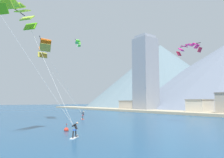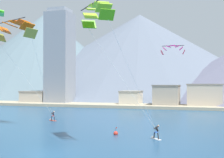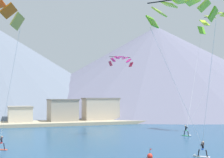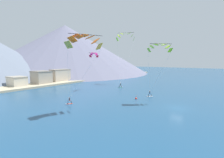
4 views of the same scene
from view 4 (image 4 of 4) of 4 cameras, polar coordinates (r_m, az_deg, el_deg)
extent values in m
plane|color=navy|center=(41.13, 20.48, -8.79)|extent=(400.00, 400.00, 0.00)
cube|color=#33B266|center=(66.15, 2.77, -2.73)|extent=(0.77, 1.50, 0.07)
cylinder|color=black|center=(66.22, 2.45, -2.37)|extent=(0.18, 0.27, 0.74)
cylinder|color=black|center=(65.95, 3.10, -2.41)|extent=(0.18, 0.27, 0.74)
cube|color=#33B266|center=(66.03, 2.77, -2.04)|extent=(0.36, 0.30, 0.12)
cylinder|color=black|center=(65.91, 2.76, -1.76)|extent=(0.41, 0.30, 0.63)
cylinder|color=black|center=(66.02, 2.69, -1.59)|extent=(0.54, 0.21, 0.41)
cylinder|color=black|center=(65.94, 2.88, -1.60)|extent=(0.54, 0.21, 0.41)
cylinder|color=black|center=(66.15, 2.84, -1.60)|extent=(0.15, 0.51, 0.03)
sphere|color=beige|center=(65.76, 2.73, -1.43)|extent=(0.23, 0.23, 0.23)
cone|color=white|center=(65.85, 3.48, -2.72)|extent=(0.42, 0.38, 0.36)
cube|color=#E54C33|center=(43.03, -13.69, -7.86)|extent=(1.48, 1.05, 0.07)
cylinder|color=#231E28|center=(43.03, -13.18, -7.33)|extent=(0.26, 0.21, 0.69)
cylinder|color=#231E28|center=(42.86, -14.22, -7.41)|extent=(0.26, 0.21, 0.69)
cube|color=red|center=(42.86, -13.71, -6.87)|extent=(0.33, 0.36, 0.12)
cylinder|color=#231E28|center=(42.86, -13.75, -6.44)|extent=(0.35, 0.42, 0.59)
cylinder|color=#231E28|center=(42.76, -13.58, -6.24)|extent=(0.30, 0.48, 0.38)
cylinder|color=#231E28|center=(42.71, -13.87, -6.26)|extent=(0.30, 0.48, 0.38)
cylinder|color=black|center=(42.57, -13.67, -6.33)|extent=(0.48, 0.26, 0.03)
sphere|color=tan|center=(42.90, -13.80, -5.92)|extent=(0.21, 0.21, 0.21)
cone|color=white|center=(42.84, -14.83, -7.86)|extent=(0.43, 0.46, 0.36)
cube|color=white|center=(51.12, 12.24, -5.57)|extent=(1.29, 1.36, 0.07)
cylinder|color=black|center=(51.17, 12.68, -5.13)|extent=(0.24, 0.25, 0.70)
cylinder|color=black|center=(50.93, 11.83, -5.17)|extent=(0.24, 0.25, 0.70)
cube|color=blue|center=(50.97, 12.26, -4.73)|extent=(0.37, 0.36, 0.12)
cylinder|color=black|center=(51.02, 12.23, -4.35)|extent=(0.46, 0.44, 0.59)
cylinder|color=black|center=(50.93, 12.39, -4.19)|extent=(0.42, 0.39, 0.38)
cylinder|color=black|center=(50.86, 12.15, -4.19)|extent=(0.42, 0.39, 0.38)
cylinder|color=black|center=(50.73, 12.33, -4.26)|extent=(0.37, 0.41, 0.03)
sphere|color=tan|center=(51.12, 12.18, -3.93)|extent=(0.21, 0.21, 0.21)
cone|color=white|center=(50.85, 11.31, -5.54)|extent=(0.47, 0.46, 0.36)
cube|color=#69C12E|center=(77.70, 1.75, 12.85)|extent=(1.91, 1.04, 1.65)
cube|color=#BAE62B|center=(77.52, 2.32, 13.85)|extent=(2.11, 1.60, 1.45)
cube|color=#BAE62B|center=(77.29, 3.25, 14.54)|extent=(2.21, 2.00, 1.00)
cube|color=#BAE62B|center=(77.04, 4.40, 14.79)|extent=(2.24, 2.17, 0.37)
cube|color=#BAE62B|center=(76.82, 5.57, 14.57)|extent=(2.16, 2.17, 1.00)
cube|color=#BAE62B|center=(76.67, 6.54, 13.90)|extent=(1.99, 1.93, 1.45)
cube|color=#69C12E|center=(76.61, 7.15, 12.90)|extent=(1.75, 1.47, 1.65)
cylinder|color=black|center=(77.81, 4.49, 14.79)|extent=(1.91, 6.92, 0.10)
cylinder|color=silver|center=(71.43, 2.20, 5.90)|extent=(8.94, 7.97, 17.20)
cylinder|color=silver|center=(70.81, 5.20, 5.88)|extent=(11.89, 1.07, 17.20)
cube|color=#9E9C37|center=(36.55, -4.19, 10.57)|extent=(1.49, 1.97, 1.40)
cube|color=#DC5D0B|center=(36.28, -5.50, 12.21)|extent=(1.77, 2.08, 1.18)
cube|color=#DC5D0B|center=(35.83, -7.21, 13.34)|extent=(1.90, 2.16, 0.83)
cube|color=#DC5D0B|center=(35.23, -9.16, 13.81)|extent=(1.86, 2.19, 0.37)
cube|color=#DC5D0B|center=(34.56, -11.11, 13.53)|extent=(1.74, 2.18, 0.83)
cube|color=#DC5D0B|center=(33.90, -12.83, 12.50)|extent=(1.47, 2.14, 1.18)
cube|color=#9E9C37|center=(33.32, -14.06, 10.81)|extent=(1.08, 2.06, 1.40)
cylinder|color=black|center=(34.52, -8.47, 14.17)|extent=(6.39, 2.86, 0.10)
cylinder|color=silver|center=(39.06, -9.10, 1.04)|extent=(1.44, 8.48, 11.32)
cylinder|color=silver|center=(37.46, -14.00, 0.71)|extent=(5.63, 6.49, 11.32)
cube|color=#55AF14|center=(44.42, 18.47, 8.92)|extent=(1.54, 1.53, 1.02)
cube|color=#ACDC2E|center=(44.18, 17.71, 9.98)|extent=(1.72, 1.71, 0.83)
cube|color=#ACDC2E|center=(43.87, 16.64, 10.71)|extent=(1.83, 1.80, 0.54)
cube|color=#ACDC2E|center=(43.53, 15.37, 11.02)|extent=(1.86, 1.81, 0.19)
cube|color=#ACDC2E|center=(43.19, 14.06, 10.86)|extent=(1.85, 1.77, 0.54)
cube|color=#ACDC2E|center=(42.90, 12.87, 10.23)|extent=(1.77, 1.65, 0.83)
cube|color=#55AF14|center=(42.70, 11.96, 9.22)|extent=(1.61, 1.44, 1.02)
cylinder|color=black|center=(42.88, 15.68, 11.04)|extent=(3.76, 3.96, 0.10)
cylinder|color=silver|center=(47.27, 15.30, 1.61)|extent=(3.33, 6.59, 10.99)
cylinder|color=silver|center=(46.40, 12.01, 1.61)|extent=(7.01, 2.32, 10.99)
cube|color=#B11736|center=(59.73, -7.08, 7.41)|extent=(0.46, 0.90, 0.79)
cube|color=#E6248C|center=(60.08, -6.78, 8.00)|extent=(0.68, 0.92, 0.66)
cube|color=#E6248C|center=(60.58, -6.36, 8.38)|extent=(0.82, 0.92, 0.44)
cube|color=#E6248C|center=(61.16, -5.90, 8.50)|extent=(0.84, 0.93, 0.16)
cube|color=#E6248C|center=(61.74, -5.44, 8.35)|extent=(0.84, 0.93, 0.44)
cube|color=#E6248C|center=(62.25, -5.07, 7.96)|extent=(0.73, 0.92, 0.66)
cube|color=#B11736|center=(62.61, -4.81, 7.39)|extent=(0.53, 0.91, 0.79)
cylinder|color=black|center=(61.42, -6.19, 8.51)|extent=(3.81, 0.11, 0.10)
sphere|color=red|center=(47.26, 7.88, -6.31)|extent=(0.56, 0.56, 0.56)
cylinder|color=black|center=(47.16, 7.88, -5.72)|extent=(0.04, 0.04, 0.44)
cube|color=red|center=(47.20, 7.94, -5.48)|extent=(0.18, 0.01, 0.12)
cube|color=tan|center=(75.86, -22.71, -1.81)|extent=(180.00, 10.00, 0.70)
cube|color=#B7AD9E|center=(103.69, -5.83, 1.78)|extent=(8.90, 5.28, 4.54)
cube|color=gray|center=(103.53, -5.84, 3.12)|extent=(9.25, 5.49, 0.30)
cube|color=beige|center=(83.76, -16.55, 0.89)|extent=(8.40, 4.60, 5.77)
cube|color=gray|center=(83.54, -16.61, 2.96)|extent=(8.73, 4.79, 0.30)
cube|color=beige|center=(74.77, -28.61, -0.98)|extent=(5.11, 6.55, 3.88)
cube|color=gray|center=(74.56, -28.69, 0.61)|extent=(5.32, 6.81, 0.30)
cube|color=#A89E8E|center=(78.53, -22.06, 0.24)|extent=(6.37, 6.58, 5.48)
cube|color=slate|center=(78.30, -22.15, 2.34)|extent=(6.62, 6.84, 0.30)
cone|color=slate|center=(146.84, -14.98, 9.40)|extent=(129.92, 129.92, 37.67)
camera|label=1|loc=(66.46, 27.55, -0.29)|focal=35.00mm
camera|label=2|loc=(53.52, 51.46, -0.61)|focal=50.00mm
camera|label=3|loc=(27.11, 49.70, -5.48)|focal=50.00mm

